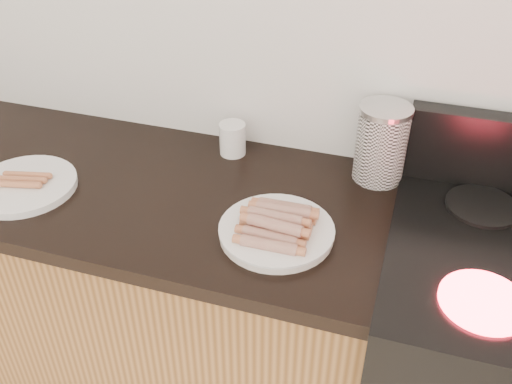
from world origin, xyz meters
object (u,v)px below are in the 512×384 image
(mug, at_px, (233,139))
(main_plate, at_px, (276,232))
(side_plate, at_px, (24,185))
(canister, at_px, (381,143))

(mug, bearing_deg, main_plate, -55.26)
(main_plate, height_order, side_plate, side_plate)
(canister, height_order, mug, canister)
(main_plate, distance_m, canister, 0.39)
(canister, distance_m, mug, 0.42)
(canister, bearing_deg, main_plate, -120.87)
(main_plate, bearing_deg, mug, 124.74)
(side_plate, bearing_deg, canister, 20.90)
(side_plate, distance_m, mug, 0.58)
(main_plate, xyz_separation_m, mug, (-0.22, 0.32, 0.04))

